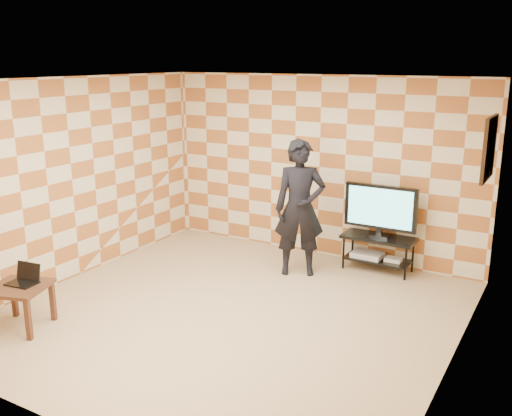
# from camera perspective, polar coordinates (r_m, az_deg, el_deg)

# --- Properties ---
(floor) EXTENTS (5.00, 5.00, 0.00)m
(floor) POSITION_cam_1_polar(r_m,az_deg,el_deg) (6.89, -2.53, -10.41)
(floor) COLOR tan
(floor) RESTS_ON ground
(wall_back) EXTENTS (5.00, 0.02, 2.70)m
(wall_back) POSITION_cam_1_polar(r_m,az_deg,el_deg) (8.59, 6.36, 4.11)
(wall_back) COLOR beige
(wall_back) RESTS_ON ground
(wall_front) EXTENTS (5.00, 0.02, 2.70)m
(wall_front) POSITION_cam_1_polar(r_m,az_deg,el_deg) (4.62, -19.67, -6.14)
(wall_front) COLOR beige
(wall_front) RESTS_ON ground
(wall_left) EXTENTS (0.02, 5.00, 2.70)m
(wall_left) POSITION_cam_1_polar(r_m,az_deg,el_deg) (8.03, -17.91, 2.71)
(wall_left) COLOR beige
(wall_left) RESTS_ON ground
(wall_right) EXTENTS (0.02, 5.00, 2.70)m
(wall_right) POSITION_cam_1_polar(r_m,az_deg,el_deg) (5.55, 19.69, -2.68)
(wall_right) COLOR beige
(wall_right) RESTS_ON ground
(ceiling) EXTENTS (5.00, 5.00, 0.02)m
(ceiling) POSITION_cam_1_polar(r_m,az_deg,el_deg) (6.24, -2.82, 12.65)
(ceiling) COLOR white
(ceiling) RESTS_ON wall_back
(wall_art) EXTENTS (0.04, 0.72, 0.72)m
(wall_art) POSITION_cam_1_polar(r_m,az_deg,el_deg) (6.92, 22.30, 5.54)
(wall_art) COLOR black
(wall_art) RESTS_ON wall_right
(tv_stand) EXTENTS (1.01, 0.46, 0.50)m
(tv_stand) POSITION_cam_1_polar(r_m,az_deg,el_deg) (8.23, 12.14, -3.70)
(tv_stand) COLOR black
(tv_stand) RESTS_ON floor
(tv) EXTENTS (1.02, 0.19, 0.74)m
(tv) POSITION_cam_1_polar(r_m,az_deg,el_deg) (8.08, 12.34, -0.04)
(tv) COLOR black
(tv) RESTS_ON tv_stand
(dvd_player) EXTENTS (0.44, 0.32, 0.07)m
(dvd_player) POSITION_cam_1_polar(r_m,az_deg,el_deg) (8.32, 11.09, -4.58)
(dvd_player) COLOR #BDBCBF
(dvd_player) RESTS_ON tv_stand
(game_console) EXTENTS (0.23, 0.17, 0.05)m
(game_console) POSITION_cam_1_polar(r_m,az_deg,el_deg) (8.23, 13.57, -5.03)
(game_console) COLOR silver
(game_console) RESTS_ON tv_stand
(side_table) EXTENTS (0.74, 0.74, 0.50)m
(side_table) POSITION_cam_1_polar(r_m,az_deg,el_deg) (6.88, -22.60, -7.89)
(side_table) COLOR #3B2719
(side_table) RESTS_ON floor
(laptop) EXTENTS (0.35, 0.29, 0.21)m
(laptop) POSITION_cam_1_polar(r_m,az_deg,el_deg) (6.90, -22.14, -6.55)
(laptop) COLOR black
(laptop) RESTS_ON side_table
(person) EXTENTS (0.82, 0.72, 1.89)m
(person) POSITION_cam_1_polar(r_m,az_deg,el_deg) (7.80, 4.41, -0.01)
(person) COLOR black
(person) RESTS_ON floor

